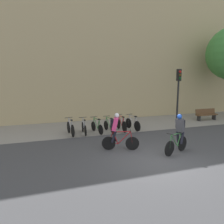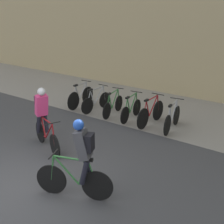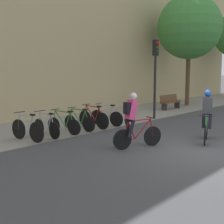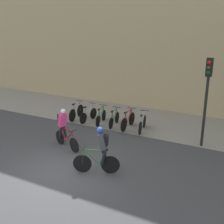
% 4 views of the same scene
% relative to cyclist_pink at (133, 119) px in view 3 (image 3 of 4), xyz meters
% --- Properties ---
extents(ground, '(200.00, 200.00, 0.00)m').
position_rel_cyclist_pink_xyz_m(ground, '(1.22, -1.83, -0.95)').
color(ground, '#3D3D3F').
extents(kerb_strip, '(44.00, 4.50, 0.01)m').
position_rel_cyclist_pink_xyz_m(kerb_strip, '(1.22, 4.92, -0.94)').
color(kerb_strip, gray).
rests_on(kerb_strip, ground).
extents(building_facade, '(44.00, 0.60, 10.32)m').
position_rel_cyclist_pink_xyz_m(building_facade, '(1.22, 7.47, 4.21)').
color(building_facade, tan).
rests_on(building_facade, ground).
extents(cyclist_pink, '(1.66, 0.71, 1.76)m').
position_rel_cyclist_pink_xyz_m(cyclist_pink, '(0.00, 0.00, 0.00)').
color(cyclist_pink, black).
rests_on(cyclist_pink, ground).
extents(cyclist_grey, '(1.60, 0.73, 1.78)m').
position_rel_cyclist_pink_xyz_m(cyclist_grey, '(2.54, -1.24, 0.00)').
color(cyclist_grey, black).
rests_on(cyclist_grey, ground).
extents(parked_bike_0, '(0.46, 1.66, 0.99)m').
position_rel_cyclist_pink_xyz_m(parked_bike_0, '(-1.65, 3.35, -0.53)').
color(parked_bike_0, black).
rests_on(parked_bike_0, ground).
extents(parked_bike_1, '(0.46, 1.62, 0.94)m').
position_rel_cyclist_pink_xyz_m(parked_bike_1, '(-0.85, 3.35, -0.56)').
color(parked_bike_1, black).
rests_on(parked_bike_1, ground).
extents(parked_bike_2, '(0.48, 1.60, 0.94)m').
position_rel_cyclist_pink_xyz_m(parked_bike_2, '(-0.05, 3.35, -0.57)').
color(parked_bike_2, black).
rests_on(parked_bike_2, ground).
extents(parked_bike_3, '(0.46, 1.57, 0.94)m').
position_rel_cyclist_pink_xyz_m(parked_bike_3, '(0.75, 3.35, -0.57)').
color(parked_bike_3, black).
rests_on(parked_bike_3, ground).
extents(parked_bike_4, '(0.46, 1.74, 0.99)m').
position_rel_cyclist_pink_xyz_m(parked_bike_4, '(1.55, 3.35, -0.53)').
color(parked_bike_4, black).
rests_on(parked_bike_4, ground).
extents(parked_bike_5, '(0.46, 1.66, 0.96)m').
position_rel_cyclist_pink_xyz_m(parked_bike_5, '(2.35, 3.35, -0.55)').
color(parked_bike_5, black).
rests_on(parked_bike_5, ground).
extents(traffic_light_pole, '(0.26, 0.30, 3.88)m').
position_rel_cyclist_pink_xyz_m(traffic_light_pole, '(5.35, 2.87, 1.73)').
color(traffic_light_pole, black).
rests_on(traffic_light_pole, ground).
extents(bench, '(1.83, 0.44, 0.89)m').
position_rel_cyclist_pink_xyz_m(bench, '(9.05, 4.27, -0.47)').
color(bench, brown).
rests_on(bench, ground).
extents(street_tree_0, '(4.24, 4.24, 7.34)m').
position_rel_cyclist_pink_xyz_m(street_tree_0, '(11.58, 4.52, 4.26)').
color(street_tree_0, '#4C3823').
rests_on(street_tree_0, ground).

